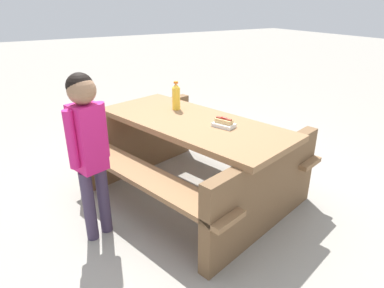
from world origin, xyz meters
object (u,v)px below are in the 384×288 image
picnic_table (192,152)px  child_in_coat (88,139)px  hotdog_tray (224,123)px  soda_bottle (176,97)px

picnic_table → child_in_coat: (0.14, -0.93, 0.37)m
picnic_table → child_in_coat: 1.01m
picnic_table → hotdog_tray: (0.27, 0.14, 0.34)m
picnic_table → soda_bottle: 0.56m
hotdog_tray → picnic_table: bearing=-152.0°
picnic_table → hotdog_tray: bearing=28.0°
picnic_table → soda_bottle: size_ratio=7.85×
picnic_table → hotdog_tray: hotdog_tray is taller
picnic_table → soda_bottle: bearing=174.7°
hotdog_tray → child_in_coat: bearing=-97.3°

